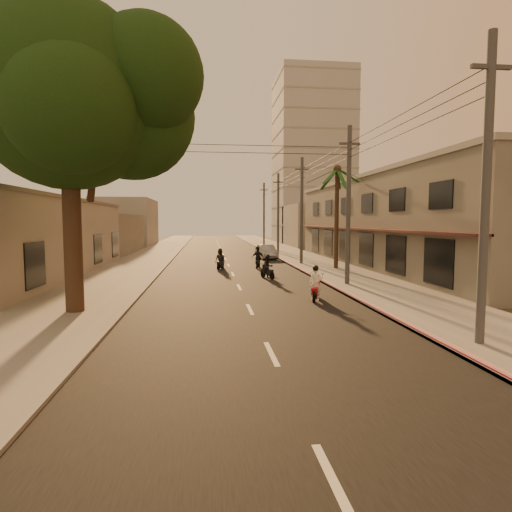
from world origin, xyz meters
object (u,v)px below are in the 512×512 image
object	(u,v)px
scooter_mid_b	(258,258)
broadleaf_tree	(79,97)
parked_car	(266,252)
scooter_far_a	(220,260)
scooter_red	(316,285)
scooter_mid_a	(268,267)
palm_tree	(337,175)

from	to	relation	value
scooter_mid_b	broadleaf_tree	bearing A→B (deg)	-107.60
parked_car	scooter_mid_b	bearing A→B (deg)	-108.52
scooter_far_a	parked_car	size ratio (longest dim) A/B	0.38
scooter_mid_b	scooter_red	bearing A→B (deg)	-73.49
scooter_red	scooter_far_a	distance (m)	14.05
scooter_red	parked_car	size ratio (longest dim) A/B	0.39
broadleaf_tree	scooter_red	distance (m)	12.60
broadleaf_tree	scooter_far_a	xyz separation A→B (m)	(5.85, 14.99, -7.73)
scooter_far_a	scooter_mid_a	bearing A→B (deg)	-44.92
broadleaf_tree	scooter_far_a	size ratio (longest dim) A/B	7.42
palm_tree	scooter_mid_a	xyz separation A→B (m)	(-5.89, -4.53, -6.43)
broadleaf_tree	scooter_mid_a	size ratio (longest dim) A/B	7.69
broadleaf_tree	scooter_mid_a	bearing A→B (deg)	46.90
scooter_red	parked_car	world-z (taller)	scooter_red
parked_car	scooter_far_a	bearing A→B (deg)	-124.97
scooter_mid_b	scooter_far_a	size ratio (longest dim) A/B	1.06
scooter_far_a	scooter_mid_b	bearing A→B (deg)	25.36
broadleaf_tree	scooter_far_a	world-z (taller)	broadleaf_tree
broadleaf_tree	palm_tree	world-z (taller)	broadleaf_tree
palm_tree	scooter_mid_b	xyz separation A→B (m)	(-5.83, 1.51, -6.37)
broadleaf_tree	scooter_mid_a	xyz separation A→B (m)	(8.72, 9.32, -7.75)
broadleaf_tree	parked_car	distance (m)	27.03
scooter_mid_a	palm_tree	bearing A→B (deg)	14.61
scooter_red	scooter_mid_b	distance (m)	13.88
scooter_far_a	parked_car	bearing A→B (deg)	79.23
scooter_far_a	parked_car	distance (m)	9.84
parked_car	scooter_mid_a	bearing A→B (deg)	-103.55
palm_tree	scooter_far_a	size ratio (longest dim) A/B	5.03
scooter_mid_b	scooter_mid_a	bearing A→B (deg)	-78.43
parked_car	palm_tree	bearing A→B (deg)	-73.70
palm_tree	broadleaf_tree	bearing A→B (deg)	-136.52
broadleaf_tree	palm_tree	bearing A→B (deg)	43.48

